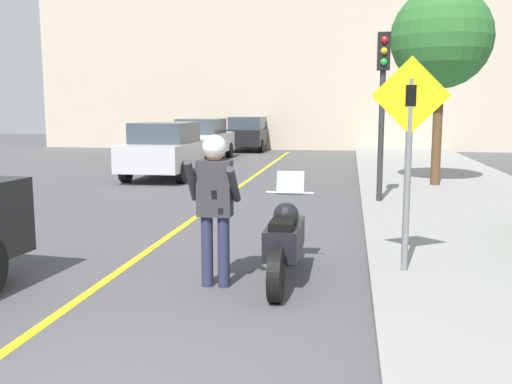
{
  "coord_description": "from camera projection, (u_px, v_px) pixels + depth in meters",
  "views": [
    {
      "loc": [
        2.33,
        -3.42,
        2.1
      ],
      "look_at": [
        1.18,
        3.57,
        1.06
      ],
      "focal_mm": 40.0,
      "sensor_mm": 36.0,
      "label": 1
    }
  ],
  "objects": [
    {
      "name": "road_center_line",
      "position": [
        179.0,
        229.0,
        9.97
      ],
      "size": [
        0.12,
        36.0,
        0.01
      ],
      "color": "yellow",
      "rests_on": "ground"
    },
    {
      "name": "parked_car_white",
      "position": [
        202.0,
        139.0,
        23.19
      ],
      "size": [
        1.88,
        4.2,
        1.68
      ],
      "color": "black",
      "rests_on": "ground"
    },
    {
      "name": "parked_car_silver",
      "position": [
        167.0,
        150.0,
        17.31
      ],
      "size": [
        1.88,
        4.2,
        1.68
      ],
      "color": "black",
      "rests_on": "ground"
    },
    {
      "name": "street_tree",
      "position": [
        441.0,
        39.0,
        14.16
      ],
      "size": [
        2.5,
        2.5,
        4.93
      ],
      "color": "brown",
      "rests_on": "sidewalk_curb"
    },
    {
      "name": "traffic_light",
      "position": [
        383.0,
        85.0,
        11.78
      ],
      "size": [
        0.26,
        0.3,
        3.49
      ],
      "color": "#2D2D30",
      "rests_on": "sidewalk_curb"
    },
    {
      "name": "parked_car_black",
      "position": [
        248.0,
        133.0,
        28.41
      ],
      "size": [
        1.88,
        4.2,
        1.68
      ],
      "color": "black",
      "rests_on": "ground"
    },
    {
      "name": "crossing_sign",
      "position": [
        409.0,
        144.0,
        6.71
      ],
      "size": [
        0.91,
        0.08,
        2.55
      ],
      "color": "slate",
      "rests_on": "sidewalk_curb"
    },
    {
      "name": "person_biker",
      "position": [
        215.0,
        194.0,
        6.62
      ],
      "size": [
        0.59,
        0.49,
        1.8
      ],
      "color": "#282D4C",
      "rests_on": "ground"
    },
    {
      "name": "building_backdrop",
      "position": [
        305.0,
        60.0,
        28.73
      ],
      "size": [
        28.0,
        1.2,
        9.06
      ],
      "color": "beige",
      "rests_on": "ground"
    },
    {
      "name": "motorcycle",
      "position": [
        285.0,
        240.0,
        6.99
      ],
      "size": [
        0.62,
        2.22,
        1.28
      ],
      "color": "black",
      "rests_on": "ground"
    }
  ]
}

